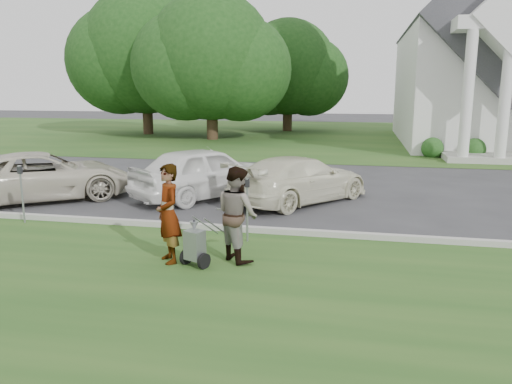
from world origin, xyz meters
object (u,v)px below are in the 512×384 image
(church, at_px, (482,47))
(person_right, at_px, (237,214))
(tree_back, at_px, (288,72))
(striping_cart, at_px, (195,246))
(car_a, at_px, (43,176))
(parking_meter_near, at_px, (247,202))
(car_c, at_px, (300,179))
(car_b, at_px, (205,172))
(parking_meter_far, at_px, (21,187))
(person_left, at_px, (168,214))
(tree_left, at_px, (211,62))
(tree_far, at_px, (145,57))

(church, xyz_separation_m, person_right, (-9.47, -24.54, -4.98))
(tree_back, relative_size, striping_cart, 8.41)
(striping_cart, height_order, car_a, car_a)
(parking_meter_near, height_order, car_c, parking_meter_near)
(person_right, relative_size, car_b, 0.39)
(parking_meter_far, bearing_deg, tree_back, 85.14)
(car_c, bearing_deg, car_b, 36.56)
(person_left, distance_m, car_c, 6.24)
(person_right, bearing_deg, tree_back, -39.52)
(tree_back, relative_size, person_right, 5.02)
(tree_left, relative_size, car_b, 2.19)
(car_a, height_order, car_c, car_a)
(person_left, bearing_deg, parking_meter_far, -151.95)
(tree_left, height_order, tree_back, tree_left)
(church, xyz_separation_m, parking_meter_far, (-15.54, -22.92, -4.99))
(person_right, relative_size, car_c, 0.39)
(striping_cart, bearing_deg, tree_far, 138.37)
(tree_left, bearing_deg, tree_back, 63.43)
(parking_meter_far, bearing_deg, striping_cart, -21.95)
(tree_back, distance_m, person_right, 31.84)
(person_left, bearing_deg, striping_cart, 37.77)
(person_right, height_order, parking_meter_near, person_right)
(striping_cart, relative_size, car_b, 0.24)
(person_left, xyz_separation_m, car_c, (1.89, 5.94, -0.28))
(tree_far, relative_size, parking_meter_far, 7.70)
(person_right, xyz_separation_m, car_a, (-7.29, 4.26, -0.21))
(car_a, bearing_deg, parking_meter_far, 167.41)
(tree_back, bearing_deg, church, -27.85)
(car_b, bearing_deg, parking_meter_near, 156.03)
(tree_back, height_order, striping_cart, tree_back)
(person_right, xyz_separation_m, parking_meter_far, (-6.08, 1.62, -0.00))
(car_a, bearing_deg, car_c, -118.03)
(striping_cart, relative_size, car_a, 0.21)
(parking_meter_far, bearing_deg, person_right, -14.96)
(tree_far, xyz_separation_m, striping_cart, (12.83, -26.95, -5.27))
(tree_left, xyz_separation_m, car_b, (5.14, -17.87, -4.28))
(person_right, relative_size, parking_meter_far, 1.27)
(tree_back, distance_m, parking_meter_far, 30.14)
(tree_left, xyz_separation_m, parking_meter_near, (7.47, -22.18, -4.18))
(parking_meter_near, distance_m, car_a, 7.82)
(person_left, height_order, car_b, person_left)
(church, distance_m, person_left, 27.62)
(tree_left, height_order, person_left, tree_left)
(tree_left, bearing_deg, person_right, -72.14)
(person_left, bearing_deg, church, 117.66)
(tree_far, bearing_deg, person_left, -65.46)
(tree_left, xyz_separation_m, parking_meter_far, (1.47, -21.79, -4.16))
(parking_meter_far, xyz_separation_m, car_a, (-1.21, 2.64, -0.20))
(striping_cart, xyz_separation_m, person_right, (0.71, 0.54, 0.53))
(church, xyz_separation_m, car_a, (-16.76, -20.28, -5.19))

